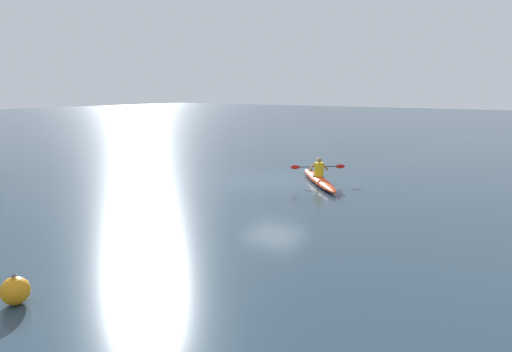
% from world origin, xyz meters
% --- Properties ---
extents(ground_plane, '(160.00, 160.00, 0.00)m').
position_xyz_m(ground_plane, '(0.00, 0.00, 0.00)').
color(ground_plane, '#283D4C').
extents(kayak, '(3.65, 4.18, 0.31)m').
position_xyz_m(kayak, '(-1.77, -0.63, 0.16)').
color(kayak, red).
rests_on(kayak, ground).
extents(kayaker, '(1.82, 1.54, 0.79)m').
position_xyz_m(kayaker, '(-1.76, -0.64, 0.64)').
color(kayaker, yellow).
rests_on(kayaker, kayak).
extents(mooring_buoy_white_far, '(0.52, 0.52, 0.57)m').
position_xyz_m(mooring_buoy_white_far, '(-2.08, 12.53, 0.26)').
color(mooring_buoy_white_far, orange).
rests_on(mooring_buoy_white_far, ground).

